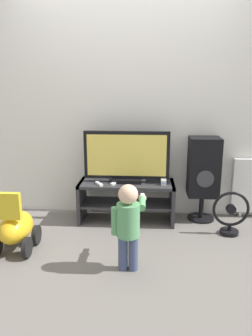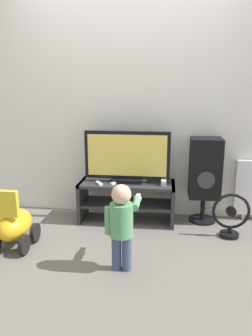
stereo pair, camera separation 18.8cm
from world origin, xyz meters
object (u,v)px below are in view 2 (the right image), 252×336
at_px(remote_primary, 99,183).
at_px(child, 122,220).
at_px(television, 127,157).
at_px(remote_secondary, 115,183).
at_px(game_console, 164,181).
at_px(speaker_tower, 205,170).
at_px(floor_fan, 231,217).
at_px(ride_on_toy, 14,225).

bearing_deg(remote_primary, child, -67.51).
relative_size(television, remote_secondary, 6.97).
bearing_deg(remote_secondary, child, -77.71).
distance_m(game_console, remote_secondary, 0.52).
height_order(remote_primary, remote_secondary, same).
bearing_deg(remote_secondary, speaker_tower, 9.70).
height_order(remote_primary, floor_fan, remote_primary).
distance_m(game_console, child, 1.02).
bearing_deg(television, ride_on_toy, -141.04).
distance_m(game_console, ride_on_toy, 1.54).
xyz_separation_m(game_console, speaker_tower, (0.43, 0.10, 0.11)).
distance_m(child, speaker_tower, 1.32).
bearing_deg(speaker_tower, remote_primary, -169.51).
distance_m(television, floor_fan, 1.20).
relative_size(speaker_tower, floor_fan, 2.06).
relative_size(game_console, remote_primary, 1.45).
bearing_deg(floor_fan, television, 164.48).
height_order(remote_secondary, child, child).
relative_size(child, speaker_tower, 0.78).
xyz_separation_m(remote_primary, floor_fan, (1.33, -0.16, -0.25)).
distance_m(television, remote_primary, 0.40).
height_order(game_console, child, child).
xyz_separation_m(floor_fan, ride_on_toy, (-1.99, -0.47, 0.02)).
height_order(remote_secondary, ride_on_toy, ride_on_toy).
distance_m(remote_primary, floor_fan, 1.36).
height_order(remote_primary, child, child).
distance_m(remote_secondary, child, 0.94).
distance_m(child, ride_on_toy, 1.07).
bearing_deg(game_console, television, 175.82).
relative_size(game_console, ride_on_toy, 0.32).
relative_size(game_console, remote_secondary, 1.42).
bearing_deg(child, speaker_tower, 55.37).
relative_size(remote_primary, speaker_tower, 0.14).
relative_size(child, floor_fan, 1.61).
bearing_deg(game_console, speaker_tower, 13.40).
bearing_deg(television, game_console, -4.18).
height_order(speaker_tower, floor_fan, speaker_tower).
xyz_separation_m(game_console, remote_secondary, (-0.51, -0.06, -0.02)).
bearing_deg(ride_on_toy, remote_secondary, 39.32).
bearing_deg(speaker_tower, television, -174.88).
xyz_separation_m(remote_primary, child, (0.36, -0.87, -0.03)).
distance_m(speaker_tower, ride_on_toy, 1.99).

